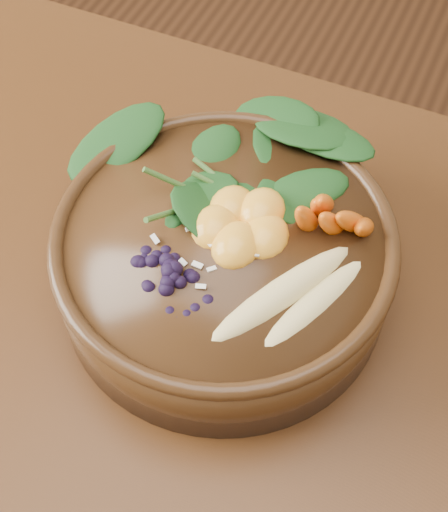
# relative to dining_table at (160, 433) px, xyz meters

# --- Properties ---
(dining_table) EXTENTS (1.60, 0.90, 0.75)m
(dining_table) POSITION_rel_dining_table_xyz_m (0.00, 0.00, 0.00)
(dining_table) COLOR #331C0C
(dining_table) RESTS_ON ground
(stoneware_bowl) EXTENTS (0.41, 0.41, 0.08)m
(stoneware_bowl) POSITION_rel_dining_table_xyz_m (0.01, 0.13, 0.13)
(stoneware_bowl) COLOR #3F2612
(stoneware_bowl) RESTS_ON dining_table
(kale_heap) EXTENTS (0.26, 0.25, 0.05)m
(kale_heap) POSITION_rel_dining_table_xyz_m (-0.00, 0.21, 0.20)
(kale_heap) COLOR #184217
(kale_heap) RESTS_ON stoneware_bowl
(carrot_cluster) EXTENTS (0.08, 0.08, 0.09)m
(carrot_cluster) POSITION_rel_dining_table_xyz_m (0.10, 0.18, 0.22)
(carrot_cluster) COLOR orange
(carrot_cluster) RESTS_ON stoneware_bowl
(banana_halves) EXTENTS (0.12, 0.16, 0.03)m
(banana_halves) POSITION_rel_dining_table_xyz_m (0.09, 0.10, 0.19)
(banana_halves) COLOR #E0CC84
(banana_halves) RESTS_ON stoneware_bowl
(mandarin_cluster) EXTENTS (0.12, 0.13, 0.03)m
(mandarin_cluster) POSITION_rel_dining_table_xyz_m (0.02, 0.15, 0.19)
(mandarin_cluster) COLOR #F6A52B
(mandarin_cluster) RESTS_ON stoneware_bowl
(blueberry_pile) EXTENTS (0.17, 0.16, 0.04)m
(blueberry_pile) POSITION_rel_dining_table_xyz_m (-0.01, 0.07, 0.20)
(blueberry_pile) COLOR black
(blueberry_pile) RESTS_ON stoneware_bowl
(coconut_flakes) EXTENTS (0.12, 0.11, 0.01)m
(coconut_flakes) POSITION_rel_dining_table_xyz_m (0.01, 0.11, 0.18)
(coconut_flakes) COLOR white
(coconut_flakes) RESTS_ON stoneware_bowl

